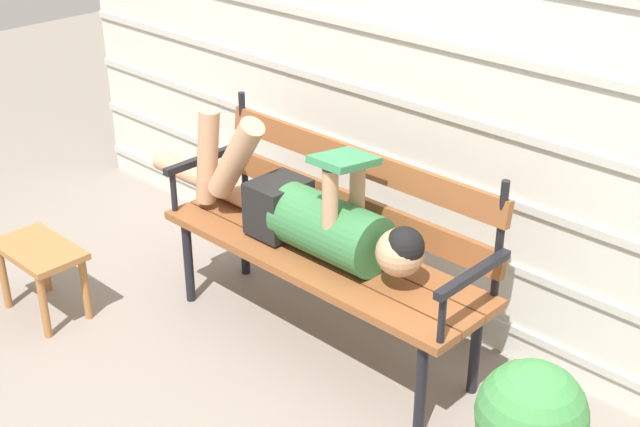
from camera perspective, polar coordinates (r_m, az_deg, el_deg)
ground_plane at (r=3.76m, az=-2.04°, el=-9.63°), size 12.00×12.00×0.00m
house_siding at (r=3.68m, az=5.70°, el=11.72°), size 4.52×0.08×2.57m
park_bench at (r=3.65m, az=0.74°, el=-1.47°), size 1.56×0.47×0.93m
reclining_person at (r=3.61m, az=-1.06°, el=0.14°), size 1.70×0.26×0.52m
footstool at (r=4.13m, az=-17.96°, el=-2.97°), size 0.44×0.26×0.35m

